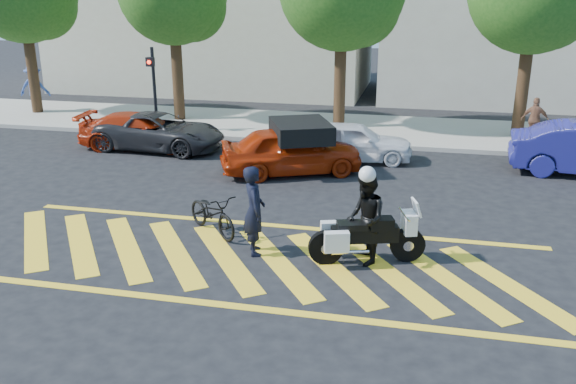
% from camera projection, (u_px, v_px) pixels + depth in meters
% --- Properties ---
extents(ground, '(90.00, 90.00, 0.00)m').
position_uv_depth(ground, '(254.00, 260.00, 12.36)').
color(ground, black).
rests_on(ground, ground).
extents(sidewalk, '(60.00, 5.00, 0.15)m').
position_uv_depth(sidewalk, '(339.00, 128.00, 23.42)').
color(sidewalk, '#9E998E').
rests_on(sidewalk, ground).
extents(crosswalk, '(12.33, 4.00, 0.01)m').
position_uv_depth(crosswalk, '(252.00, 259.00, 12.37)').
color(crosswalk, yellow).
rests_on(crosswalk, ground).
extents(signal_pole, '(0.28, 0.43, 3.20)m').
position_uv_depth(signal_pole, '(153.00, 83.00, 22.09)').
color(signal_pole, black).
rests_on(signal_pole, ground).
extents(officer_bike, '(0.68, 0.80, 1.87)m').
position_uv_depth(officer_bike, '(254.00, 210.00, 12.40)').
color(officer_bike, black).
rests_on(officer_bike, ground).
extents(bicycle, '(1.79, 1.63, 0.94)m').
position_uv_depth(bicycle, '(212.00, 213.00, 13.56)').
color(bicycle, black).
rests_on(bicycle, ground).
extents(police_motorcycle, '(2.29, 1.12, 1.04)m').
position_uv_depth(police_motorcycle, '(365.00, 236.00, 12.08)').
color(police_motorcycle, black).
rests_on(police_motorcycle, ground).
extents(officer_moto, '(0.94, 1.07, 1.85)m').
position_uv_depth(officer_moto, '(365.00, 219.00, 11.98)').
color(officer_moto, black).
rests_on(officer_moto, ground).
extents(red_convertible, '(4.44, 3.18, 1.40)m').
position_uv_depth(red_convertible, '(291.00, 150.00, 17.84)').
color(red_convertible, '#A22507').
rests_on(red_convertible, ground).
extents(parked_left, '(4.25, 2.04, 1.20)m').
position_uv_depth(parked_left, '(140.00, 131.00, 20.67)').
color(parked_left, '#AD250A').
rests_on(parked_left, ground).
extents(parked_mid_left, '(4.55, 2.34, 1.23)m').
position_uv_depth(parked_mid_left, '(159.00, 132.00, 20.52)').
color(parked_mid_left, black).
rests_on(parked_mid_left, ground).
extents(parked_mid_right, '(3.84, 1.95, 1.25)m').
position_uv_depth(parked_mid_right, '(353.00, 141.00, 19.17)').
color(parked_mid_right, silver).
rests_on(parked_mid_right, ground).
extents(pedestrian_left, '(1.40, 0.98, 1.97)m').
position_uv_depth(pedestrian_left, '(34.00, 88.00, 26.03)').
color(pedestrian_left, '#38519A').
rests_on(pedestrian_left, sidewalk).
extents(pedestrian_right, '(0.95, 0.53, 1.53)m').
position_uv_depth(pedestrian_right, '(535.00, 120.00, 20.88)').
color(pedestrian_right, brown).
rests_on(pedestrian_right, sidewalk).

